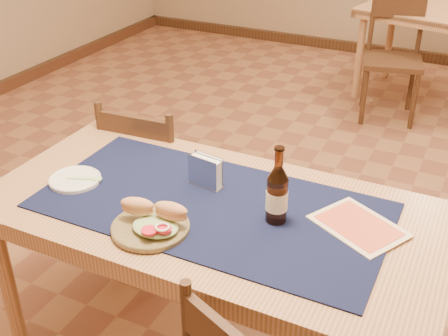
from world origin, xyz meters
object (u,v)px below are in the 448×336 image
at_px(main_table, 212,225).
at_px(beer_bottle, 277,194).
at_px(sandwich_plate, 152,223).
at_px(chair_main_far, 155,178).
at_px(napkin_holder, 205,172).

distance_m(main_table, beer_bottle, 0.30).
bearing_deg(sandwich_plate, chair_main_far, 123.13).
bearing_deg(beer_bottle, chair_main_far, 148.77).
xyz_separation_m(main_table, napkin_holder, (-0.08, 0.11, 0.14)).
xyz_separation_m(chair_main_far, napkin_holder, (0.49, -0.39, 0.36)).
relative_size(beer_bottle, napkin_holder, 1.94).
bearing_deg(chair_main_far, beer_bottle, -31.23).
relative_size(sandwich_plate, napkin_holder, 1.83).
height_order(chair_main_far, beer_bottle, beer_bottle).
bearing_deg(chair_main_far, sandwich_plate, -56.87).
xyz_separation_m(chair_main_far, beer_bottle, (0.80, -0.48, 0.40)).
relative_size(chair_main_far, napkin_holder, 6.29).
distance_m(chair_main_far, napkin_holder, 0.72).
bearing_deg(napkin_holder, chair_main_far, 141.42).
distance_m(chair_main_far, beer_bottle, 1.02).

